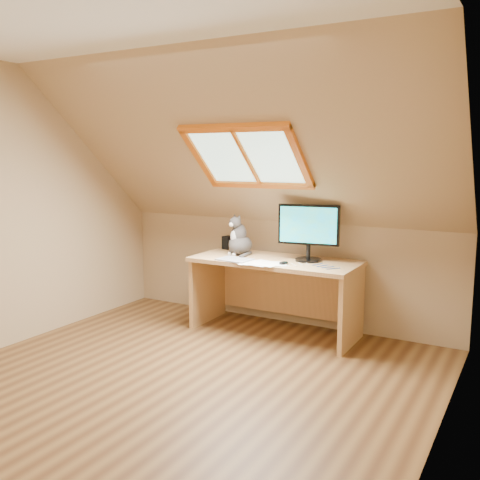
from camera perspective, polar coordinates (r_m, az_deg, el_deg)
The scene contains 10 objects.
ground at distance 4.01m, azimuth -6.69°, elevation -15.03°, with size 3.50×3.50×0.00m, color brown.
room_shell at distance 3.60m, azimuth -7.98°, elevation 5.74°, with size 3.52×3.52×2.41m.
desk at distance 4.99m, azimuth 4.07°, elevation -4.37°, with size 1.53×0.67×0.70m.
monitor at distance 4.78m, azimuth 7.33°, elevation 1.20°, with size 0.55×0.23×0.51m.
cat at distance 5.08m, azimuth -0.06°, elevation 0.01°, with size 0.30×0.32×0.40m.
desk_speaker at distance 5.40m, azimuth -1.29°, elevation -0.28°, with size 0.09×0.09×0.13m, color black.
graphics_tablet at distance 4.83m, azimuth -0.57°, elevation -2.10°, with size 0.30×0.21×0.01m, color #B2B2B7.
mouse at distance 4.64m, azimuth 4.67°, elevation -2.45°, with size 0.05×0.10×0.03m, color black.
papers at distance 4.67m, azimuth 2.24°, elevation -2.53°, with size 0.35×0.30×0.01m.
cables at distance 4.61m, azimuth 7.90°, elevation -2.73°, with size 0.51×0.26×0.01m.
Camera 1 is at (2.19, -2.95, 1.62)m, focal length 40.00 mm.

